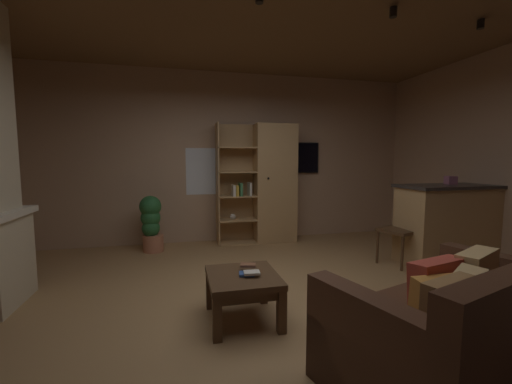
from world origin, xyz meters
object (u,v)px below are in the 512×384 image
object	(u,v)px
bookshelf_cabinet	(270,184)
kitchen_bar_counter	(455,223)
leather_couch	(456,332)
dining_chair	(402,224)
coffee_table	(243,284)
table_book_0	(247,274)
table_book_1	(252,273)
tissue_box	(451,180)
table_book_2	(248,265)
potted_floor_plant	(151,222)
wall_mounted_tv	(293,158)

from	to	relation	value
bookshelf_cabinet	kitchen_bar_counter	size ratio (longest dim) A/B	1.27
leather_couch	dining_chair	distance (m)	2.41
coffee_table	table_book_0	world-z (taller)	table_book_0
kitchen_bar_counter	table_book_1	bearing A→B (deg)	-162.43
coffee_table	table_book_1	size ratio (longest dim) A/B	4.84
tissue_box	table_book_2	distance (m)	3.21
table_book_1	dining_chair	distance (m)	2.54
tissue_box	table_book_0	world-z (taller)	tissue_box
dining_chair	leather_couch	bearing A→B (deg)	-120.44
coffee_table	table_book_2	world-z (taller)	table_book_2
kitchen_bar_counter	leather_couch	xyz separation A→B (m)	(-1.95, -1.96, -0.22)
table_book_2	tissue_box	bearing A→B (deg)	16.84
tissue_box	potted_floor_plant	size ratio (longest dim) A/B	0.14
dining_chair	potted_floor_plant	world-z (taller)	dining_chair
table_book_0	coffee_table	bearing A→B (deg)	136.96
table_book_2	kitchen_bar_counter	bearing A→B (deg)	15.17
tissue_box	leather_couch	xyz separation A→B (m)	(-1.93, -2.05, -0.80)
table_book_0	wall_mounted_tv	distance (m)	3.33
bookshelf_cabinet	leather_couch	world-z (taller)	bookshelf_cabinet
coffee_table	dining_chair	bearing A→B (deg)	23.11
bookshelf_cabinet	dining_chair	distance (m)	2.15
tissue_box	coffee_table	world-z (taller)	tissue_box
kitchen_bar_counter	coffee_table	size ratio (longest dim) A/B	2.41
bookshelf_cabinet	dining_chair	world-z (taller)	bookshelf_cabinet
bookshelf_cabinet	table_book_2	size ratio (longest dim) A/B	14.70
table_book_2	potted_floor_plant	xyz separation A→B (m)	(-1.00, 2.32, -0.00)
tissue_box	table_book_0	size ratio (longest dim) A/B	0.93
wall_mounted_tv	potted_floor_plant	bearing A→B (deg)	-170.50
coffee_table	table_book_2	size ratio (longest dim) A/B	4.81
dining_chair	table_book_2	bearing A→B (deg)	-157.93
table_book_0	wall_mounted_tv	bearing A→B (deg)	63.06
kitchen_bar_counter	wall_mounted_tv	xyz separation A→B (m)	(-1.63, 1.90, 0.89)
table_book_1	wall_mounted_tv	size ratio (longest dim) A/B	0.14
table_book_0	table_book_1	size ratio (longest dim) A/B	0.96
table_book_1	tissue_box	bearing A→B (deg)	19.22
leather_couch	bookshelf_cabinet	bearing A→B (deg)	92.60
wall_mounted_tv	leather_couch	bearing A→B (deg)	-94.74
kitchen_bar_counter	tissue_box	distance (m)	0.59
table_book_0	dining_chair	world-z (taller)	dining_chair
kitchen_bar_counter	potted_floor_plant	distance (m)	4.31
bookshelf_cabinet	tissue_box	world-z (taller)	bookshelf_cabinet
kitchen_bar_counter	table_book_2	distance (m)	3.15
tissue_box	table_book_0	bearing A→B (deg)	-161.60
wall_mounted_tv	tissue_box	bearing A→B (deg)	-48.47
bookshelf_cabinet	wall_mounted_tv	distance (m)	0.69
potted_floor_plant	wall_mounted_tv	xyz separation A→B (m)	(2.40, 0.40, 0.97)
kitchen_bar_counter	leather_couch	size ratio (longest dim) A/B	0.87
table_book_1	dining_chair	world-z (taller)	dining_chair
bookshelf_cabinet	potted_floor_plant	world-z (taller)	bookshelf_cabinet
bookshelf_cabinet	leather_couch	xyz separation A→B (m)	(0.17, -3.66, -0.67)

